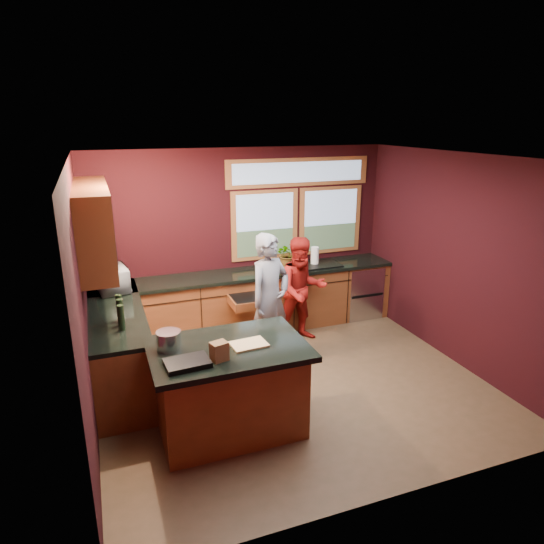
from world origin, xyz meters
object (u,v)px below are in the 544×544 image
island (229,388)px  cutting_board (249,344)px  person_grey (270,300)px  stock_pot (169,340)px  person_red (302,290)px

island → cutting_board: bearing=-14.0°
cutting_board → person_grey: bearing=61.8°
person_grey → stock_pot: person_grey is taller
person_red → cutting_board: (-1.35, -1.76, 0.19)m
stock_pot → person_red: bearing=36.6°
person_red → cutting_board: person_red is taller
cutting_board → stock_pot: bearing=165.1°
person_grey → cutting_board: size_ratio=4.96×
person_red → stock_pot: person_red is taller
island → cutting_board: size_ratio=4.43×
stock_pot → person_grey: bearing=37.2°
person_grey → person_red: person_grey is taller
island → stock_pot: size_ratio=6.46×
person_grey → stock_pot: 1.83m
person_grey → cutting_board: person_grey is taller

